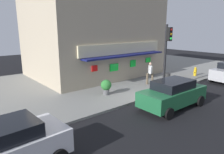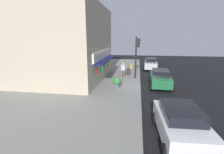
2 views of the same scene
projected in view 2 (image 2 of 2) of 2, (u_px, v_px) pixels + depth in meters
ground_plane at (140, 87)px, 16.33m from camera, size 60.16×60.16×0.00m
sidewalk at (78, 83)px, 17.28m from camera, size 40.11×12.88×0.14m
corner_building at (67, 43)px, 18.59m from camera, size 11.47×9.15×8.00m
traffic_light at (137, 52)px, 18.41m from camera, size 0.32×0.58×4.69m
fire_hydrant at (131, 66)px, 24.80m from camera, size 0.51×0.27×0.82m
trash_can at (129, 72)px, 20.81m from camera, size 0.45×0.45×0.79m
pedestrian at (123, 69)px, 19.27m from camera, size 0.55×0.49×1.78m
potted_plant_by_doorway at (117, 82)px, 15.19m from camera, size 0.73×0.73×1.04m
parked_car_white at (180, 123)px, 7.64m from camera, size 4.10×2.29×1.65m
parked_car_green at (160, 78)px, 16.19m from camera, size 4.37×2.10×1.66m
parked_car_silver at (151, 64)px, 25.06m from camera, size 4.56×2.18×1.71m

